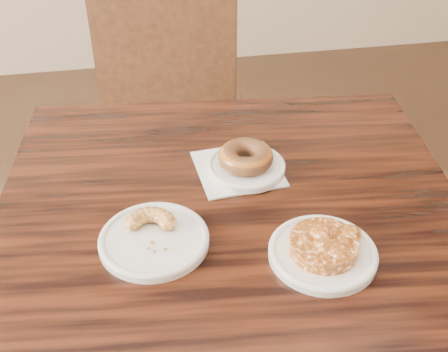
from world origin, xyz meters
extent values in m
cube|color=white|center=(0.29, 0.43, 0.75)|extent=(0.16, 0.16, 0.00)
cylinder|color=white|center=(0.30, 0.42, 0.76)|extent=(0.15, 0.15, 0.01)
cylinder|color=white|center=(0.12, 0.26, 0.76)|extent=(0.18, 0.18, 0.01)
cylinder|color=white|center=(0.37, 0.18, 0.76)|extent=(0.17, 0.17, 0.01)
torus|color=brown|center=(0.30, 0.42, 0.78)|extent=(0.10, 0.10, 0.04)
camera|label=1|loc=(0.11, -0.40, 1.37)|focal=45.00mm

